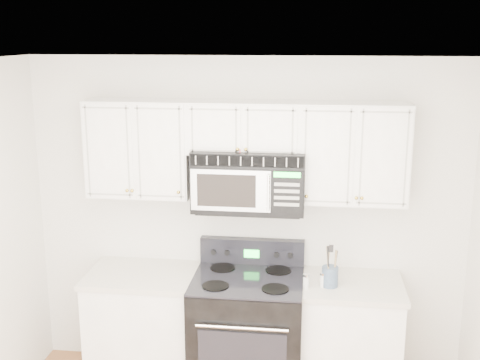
# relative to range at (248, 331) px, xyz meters

# --- Properties ---
(room) EXTENTS (3.51, 3.51, 2.61)m
(room) POSITION_rel_range_xyz_m (-0.05, -1.39, 0.82)
(room) COLOR #99603C
(room) RESTS_ON ground
(base_cabinet_left) EXTENTS (0.86, 0.65, 0.92)m
(base_cabinet_left) POSITION_rel_range_xyz_m (-0.85, 0.04, -0.06)
(base_cabinet_left) COLOR white
(base_cabinet_left) RESTS_ON ground
(base_cabinet_right) EXTENTS (0.86, 0.65, 0.92)m
(base_cabinet_right) POSITION_rel_range_xyz_m (0.75, 0.04, -0.06)
(base_cabinet_right) COLOR white
(base_cabinet_right) RESTS_ON ground
(range) EXTENTS (0.85, 0.77, 1.14)m
(range) POSITION_rel_range_xyz_m (0.00, 0.00, 0.00)
(range) COLOR black
(range) RESTS_ON ground
(upper_cabinets) EXTENTS (2.44, 0.37, 0.75)m
(upper_cabinets) POSITION_rel_range_xyz_m (-0.05, 0.19, 1.45)
(upper_cabinets) COLOR white
(upper_cabinets) RESTS_ON ground
(microwave) EXTENTS (0.84, 0.47, 0.47)m
(microwave) POSITION_rel_range_xyz_m (-0.01, 0.14, 1.20)
(microwave) COLOR black
(microwave) RESTS_ON ground
(utensil_crock) EXTENTS (0.12, 0.12, 0.33)m
(utensil_crock) POSITION_rel_range_xyz_m (0.62, -0.04, 0.52)
(utensil_crock) COLOR #455F7F
(utensil_crock) RESTS_ON base_cabinet_right
(shaker_salt) EXTENTS (0.05, 0.05, 0.11)m
(shaker_salt) POSITION_rel_range_xyz_m (0.45, -0.10, 0.49)
(shaker_salt) COLOR silver
(shaker_salt) RESTS_ON base_cabinet_right
(shaker_pepper) EXTENTS (0.05, 0.05, 0.11)m
(shaker_pepper) POSITION_rel_range_xyz_m (0.57, -0.05, 0.49)
(shaker_pepper) COLOR silver
(shaker_pepper) RESTS_ON base_cabinet_right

